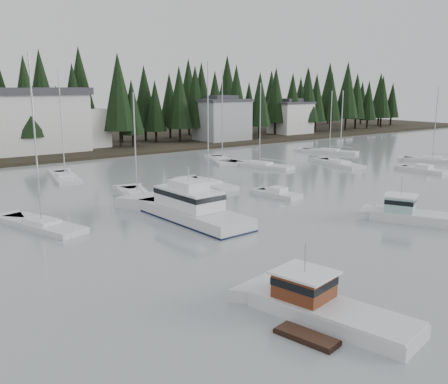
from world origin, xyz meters
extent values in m
cube|color=black|center=(0.00, 97.00, 0.00)|extent=(240.00, 54.00, 1.00)
cube|color=#999EA0|center=(36.00, 78.00, 4.50)|extent=(10.00, 8.00, 8.00)
cube|color=#38383D|center=(36.00, 78.00, 8.75)|extent=(10.60, 8.48, 0.50)
cube|color=#38383D|center=(36.00, 78.00, 9.35)|extent=(5.50, 4.40, 0.80)
cube|color=silver|center=(58.00, 80.00, 4.00)|extent=(9.00, 7.00, 7.00)
cube|color=#38383D|center=(58.00, 80.00, 7.75)|extent=(9.54, 7.42, 0.50)
cube|color=#38383D|center=(58.00, 80.00, 8.35)|extent=(4.95, 3.85, 0.80)
cube|color=silver|center=(-5.00, 82.00, 5.50)|extent=(24.00, 10.00, 10.00)
cube|color=#38383D|center=(-5.00, 82.00, 10.80)|extent=(25.00, 11.00, 1.20)
cube|color=silver|center=(7.00, 84.00, 4.00)|extent=(10.00, 8.00, 7.00)
cube|color=silver|center=(-8.50, 8.80, 0.10)|extent=(4.58, 9.11, 1.26)
cube|color=silver|center=(-8.50, 8.80, 0.77)|extent=(4.49, 8.93, 0.12)
cube|color=#4D220F|center=(-8.85, 10.51, 1.45)|extent=(2.85, 3.03, 1.35)
cube|color=white|center=(-8.85, 10.51, 2.18)|extent=(3.21, 3.43, 0.12)
cube|color=black|center=(-8.85, 10.51, 1.72)|extent=(2.92, 3.09, 0.39)
cylinder|color=#A5A8AD|center=(-8.85, 10.51, 3.00)|extent=(0.08, 0.08, 1.55)
cube|color=black|center=(-10.87, 8.32, -0.05)|extent=(1.75, 3.27, 0.53)
cube|color=silver|center=(-3.42, 29.30, 0.17)|extent=(4.47, 12.70, 1.82)
cube|color=black|center=(-3.42, 29.30, 0.03)|extent=(4.51, 12.77, 0.25)
cube|color=white|center=(-3.45, 29.93, 1.94)|extent=(3.49, 6.66, 1.65)
cube|color=black|center=(-3.45, 29.93, 2.34)|extent=(3.57, 6.73, 0.46)
cube|color=white|center=(-3.45, 29.93, 3.13)|extent=(2.48, 3.37, 0.74)
cylinder|color=#A5A8AD|center=(-3.45, 29.93, 4.04)|extent=(0.10, 0.10, 1.25)
cube|color=silver|center=(12.00, 16.93, 0.10)|extent=(5.96, 8.34, 1.29)
cube|color=silver|center=(12.00, 16.93, 0.79)|extent=(5.84, 8.18, 0.12)
cube|color=#93C1B9|center=(11.31, 18.35, 1.49)|extent=(3.08, 3.13, 1.39)
cube|color=white|center=(11.31, 18.35, 2.23)|extent=(3.47, 3.54, 0.12)
cube|color=black|center=(11.31, 18.35, 1.76)|extent=(3.15, 3.19, 0.40)
cylinder|color=#A5A8AD|center=(11.31, 18.35, 3.07)|extent=(0.08, 0.08, 1.59)
cube|color=silver|center=(-3.28, 40.34, -0.03)|extent=(5.05, 9.31, 1.05)
cube|color=white|center=(-3.28, 40.34, 0.62)|extent=(2.69, 3.43, 0.30)
cylinder|color=#A5A8AD|center=(-3.28, 40.34, 5.77)|extent=(0.14, 0.14, 10.55)
cube|color=silver|center=(31.34, 42.14, -0.03)|extent=(4.57, 9.46, 1.05)
cube|color=white|center=(31.34, 42.14, 0.62)|extent=(2.50, 3.42, 0.30)
cylinder|color=#A5A8AD|center=(31.34, 42.14, 5.76)|extent=(0.14, 0.14, 10.52)
cube|color=silver|center=(46.16, 36.03, -0.03)|extent=(6.32, 8.47, 1.05)
cube|color=white|center=(46.16, 36.03, 0.62)|extent=(2.93, 3.33, 0.30)
cylinder|color=#A5A8AD|center=(46.16, 36.03, 6.04)|extent=(0.14, 0.14, 11.09)
cube|color=silver|center=(-5.62, 55.52, -0.03)|extent=(4.42, 9.52, 1.05)
cube|color=white|center=(-5.62, 55.52, 0.62)|extent=(2.48, 3.42, 0.30)
cylinder|color=#A5A8AD|center=(-5.62, 55.52, 7.03)|extent=(0.14, 0.14, 13.06)
cube|color=silver|center=(-14.93, 34.98, -0.03)|extent=(5.21, 9.52, 1.05)
cube|color=white|center=(-14.93, 34.98, 0.62)|extent=(2.66, 3.52, 0.30)
cylinder|color=#A5A8AD|center=(-14.93, 34.98, 7.43)|extent=(0.14, 0.14, 13.85)
cube|color=silver|center=(19.09, 55.17, -0.03)|extent=(6.32, 9.52, 1.05)
cube|color=white|center=(19.09, 55.17, 0.62)|extent=(3.08, 3.65, 0.30)
cylinder|color=#A5A8AD|center=(19.09, 55.17, 7.31)|extent=(0.14, 0.14, 13.61)
cube|color=silver|center=(20.82, 48.33, -0.03)|extent=(5.56, 10.77, 1.05)
cube|color=white|center=(20.82, 48.33, 0.62)|extent=(2.82, 3.94, 0.30)
cylinder|color=#A5A8AD|center=(20.82, 48.33, 6.30)|extent=(0.14, 0.14, 11.60)
cube|color=silver|center=(6.47, 41.00, -0.03)|extent=(2.83, 8.50, 1.05)
cube|color=white|center=(6.47, 41.00, 0.62)|extent=(1.97, 2.89, 0.30)
cylinder|color=#A5A8AD|center=(6.47, 41.00, 7.45)|extent=(0.14, 0.14, 13.89)
cube|color=silver|center=(40.98, 52.64, -0.03)|extent=(6.25, 10.15, 1.05)
cube|color=white|center=(40.98, 52.64, 0.62)|extent=(2.97, 3.81, 0.30)
cylinder|color=#A5A8AD|center=(40.98, 52.64, 5.68)|extent=(0.14, 0.14, 10.37)
cube|color=silver|center=(9.25, 31.95, 0.05)|extent=(2.91, 5.44, 0.90)
cube|color=white|center=(9.25, 31.95, 0.75)|extent=(1.72, 1.85, 0.55)
cube|color=silver|center=(36.24, 31.39, 0.05)|extent=(2.42, 6.65, 0.90)
cube|color=white|center=(36.24, 31.39, 0.75)|extent=(1.57, 2.15, 0.55)
camera|label=1|loc=(-26.92, -6.57, 11.70)|focal=40.00mm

